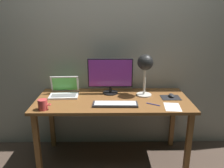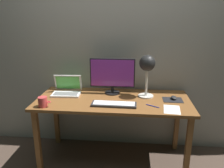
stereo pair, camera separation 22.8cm
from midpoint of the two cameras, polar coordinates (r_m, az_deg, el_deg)
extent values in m
plane|color=#47382D|center=(2.74, 2.77, -18.40)|extent=(4.80, 4.80, 0.00)
cube|color=#9E998E|center=(2.64, 3.61, 10.78)|extent=(4.80, 0.06, 2.60)
cube|color=brown|center=(2.39, 3.02, -4.15)|extent=(1.60, 0.70, 0.03)
cube|color=brown|center=(2.44, -15.62, -14.02)|extent=(0.05, 0.05, 0.71)
cube|color=brown|center=(2.39, 21.22, -15.35)|extent=(0.05, 0.05, 0.71)
cube|color=brown|center=(2.92, -11.64, -8.25)|extent=(0.05, 0.05, 0.71)
cube|color=brown|center=(2.88, 18.23, -9.21)|extent=(0.05, 0.05, 0.71)
cylinder|color=black|center=(2.55, 2.67, -2.24)|extent=(0.17, 0.17, 0.01)
cylinder|color=black|center=(2.53, 2.68, -1.39)|extent=(0.03, 0.03, 0.06)
cube|color=black|center=(2.48, 2.74, 2.79)|extent=(0.49, 0.03, 0.32)
cube|color=purple|center=(2.46, 2.72, 2.69)|extent=(0.47, 0.00, 0.29)
cube|color=#28282B|center=(2.22, 3.44, -5.20)|extent=(0.44, 0.15, 0.02)
cube|color=silver|center=(2.22, 3.45, -4.91)|extent=(0.41, 0.12, 0.01)
cube|color=silver|center=(2.52, -8.93, -2.60)|extent=(0.31, 0.20, 0.02)
cube|color=slate|center=(2.50, -9.00, -2.47)|extent=(0.26, 0.12, 0.00)
cube|color=silver|center=(2.60, -8.55, 0.36)|extent=(0.31, 0.07, 0.18)
cube|color=#59C64C|center=(2.60, -8.55, 0.36)|extent=(0.27, 0.07, 0.16)
cylinder|color=beige|center=(2.49, 11.09, -2.99)|extent=(0.16, 0.16, 0.01)
cylinder|color=silver|center=(2.44, 11.31, 0.70)|extent=(0.02, 0.02, 0.32)
sphere|color=black|center=(2.39, 11.58, 5.15)|extent=(0.17, 0.17, 0.17)
sphere|color=#FFEAB2|center=(2.39, 11.55, 4.11)|extent=(0.06, 0.06, 0.06)
cube|color=black|center=(2.47, 17.59, -3.87)|extent=(0.20, 0.16, 0.00)
ellipsoid|color=#28282B|center=(2.48, 17.84, -3.32)|extent=(0.06, 0.10, 0.03)
cylinder|color=#CC3F3F|center=(2.24, -14.25, -4.43)|extent=(0.09, 0.09, 0.10)
torus|color=#CC3F3F|center=(2.22, -12.90, -4.51)|extent=(0.05, 0.05, 0.01)
cube|color=white|center=(2.23, 17.69, -6.19)|extent=(0.17, 0.22, 0.00)
cylinder|color=#2633A5|center=(2.25, 13.05, -5.46)|extent=(0.12, 0.08, 0.01)
camera|label=1|loc=(0.11, -87.14, 0.89)|focal=36.39mm
camera|label=2|loc=(0.11, 92.86, -0.89)|focal=36.39mm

